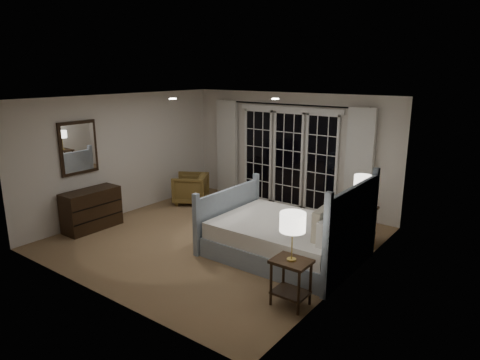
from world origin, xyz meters
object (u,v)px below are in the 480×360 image
Objects in this scene: nightstand_left at (291,276)px; nightstand_right at (360,219)px; dresser at (92,209)px; lamp_right at (363,182)px; armchair at (191,189)px; bed at (287,237)px; lamp_left at (293,223)px.

nightstand_right is at bearing 91.65° from nightstand_left.
dresser reaches higher than nightstand_right.
dresser is (-4.44, 0.12, -0.03)m from nightstand_left.
lamp_right is (-0.07, 2.49, 0.71)m from nightstand_left.
lamp_right is at bearing 91.65° from nightstand_left.
nightstand_left is 0.85× the size of armchair.
nightstand_right is (0.73, 1.24, 0.10)m from bed.
lamp_left reaches higher than lamp_right.
lamp_left reaches higher than nightstand_left.
bed reaches higher than lamp_left.
lamp_left is (0.80, -1.25, 0.79)m from bed.
bed reaches higher than dresser.
bed is 3.71× the size of lamp_left.
bed is at bearing 122.44° from nightstand_left.
bed is 3.48× the size of nightstand_right.
lamp_left reaches higher than dresser.
lamp_left is 4.50m from dresser.
lamp_left is 2.49m from lamp_right.
armchair is 2.37m from dresser.
bed is 1.44m from nightstand_right.
armchair is 0.68× the size of dresser.
lamp_right is at bearing 59.59° from bed.
dresser is (-3.64, -1.13, 0.04)m from bed.
dresser is at bearing 178.40° from nightstand_left.
lamp_right reaches higher than nightstand_right.
lamp_right reaches higher than dresser.
bed is at bearing 17.24° from dresser.
bed is at bearing -120.41° from lamp_right.
lamp_left is at bearing 28.04° from armchair.
nightstand_left is at bearing -1.60° from dresser.
armchair is at bearing 148.77° from nightstand_left.
bed is 3.49m from armchair.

